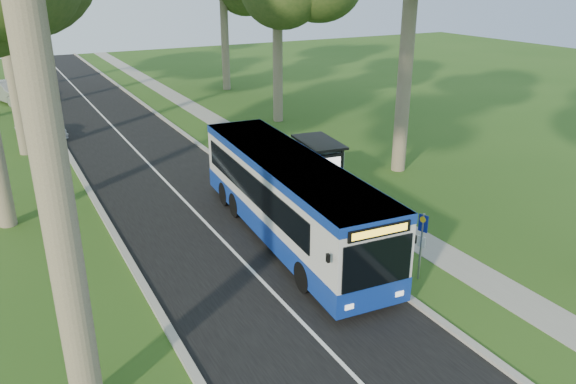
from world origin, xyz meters
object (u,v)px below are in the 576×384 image
at_px(bus, 289,198).
at_px(bus_shelter, 326,158).
at_px(car_silver, 12,92).
at_px(litter_bin, 339,223).
at_px(bus_stop_sign, 422,239).
at_px(car_white, 40,127).

relative_size(bus, bus_shelter, 4.00).
distance_m(bus, car_silver, 32.23).
distance_m(bus_shelter, litter_bin, 4.39).
height_order(bus_stop_sign, litter_bin, bus_stop_sign).
xyz_separation_m(bus_shelter, car_white, (-10.27, 16.25, -1.03)).
height_order(car_white, car_silver, car_silver).
bearing_deg(car_white, car_silver, 72.46).
bearing_deg(car_silver, bus_shelter, -88.55).
xyz_separation_m(bus, car_white, (-6.66, 19.48, -0.94)).
height_order(litter_bin, car_white, car_white).
bearing_deg(litter_bin, bus, 161.84).
height_order(bus, car_silver, bus).
relative_size(car_white, car_silver, 0.79).
xyz_separation_m(bus, bus_stop_sign, (2.33, -4.65, -0.18)).
bearing_deg(bus_stop_sign, bus, 99.60).
relative_size(litter_bin, car_white, 0.24).
relative_size(bus, litter_bin, 12.27).
distance_m(bus, car_white, 20.60).
distance_m(bus_shelter, car_white, 19.25).
relative_size(bus, car_white, 2.96).
relative_size(bus_shelter, car_silver, 0.59).
bearing_deg(car_silver, car_white, -106.09).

